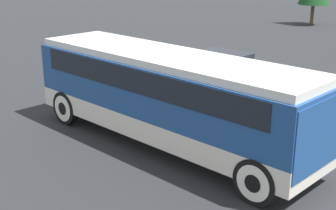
% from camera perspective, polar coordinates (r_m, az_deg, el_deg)
% --- Properties ---
extents(ground_plane, '(120.00, 120.00, 0.00)m').
position_cam_1_polar(ground_plane, '(14.95, 0.00, -4.81)').
color(ground_plane, '#26282B').
extents(tour_bus, '(10.12, 2.65, 2.93)m').
position_cam_1_polar(tour_bus, '(14.28, 0.27, 1.70)').
color(tour_bus, silver).
rests_on(tour_bus, ground_plane).
extents(parked_car_mid, '(4.48, 1.80, 1.47)m').
position_cam_1_polar(parked_car_mid, '(21.76, 7.02, 4.42)').
color(parked_car_mid, silver).
rests_on(parked_car_mid, ground_plane).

